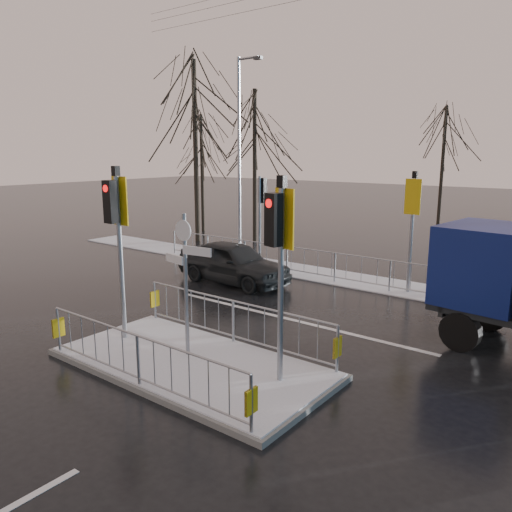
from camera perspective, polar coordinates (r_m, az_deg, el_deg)
The scene contains 11 objects.
ground at distance 10.89m, azimuth -7.39°, elevation -12.44°, with size 120.00×120.00×0.00m, color black.
snow_verge at distance 17.66m, azimuth 12.73°, elevation -3.00°, with size 30.00×2.00×0.04m, color white.
lane_markings at distance 10.68m, azimuth -8.69°, elevation -12.97°, with size 8.00×11.38×0.01m.
traffic_island at distance 10.75m, azimuth -7.45°, elevation -10.50°, with size 6.00×3.04×4.15m.
far_kerb_fixtures at distance 16.86m, azimuth 13.05°, elevation -0.22°, with size 18.00×0.65×3.83m.
car_far_lane at distance 17.18m, azimuth -2.59°, elevation -0.72°, with size 1.70×4.23×1.44m, color black.
tree_near_a at distance 25.19m, azimuth -7.01°, elevation 15.54°, with size 4.75×4.75×8.97m.
tree_near_b at distance 24.63m, azimuth -0.16°, elevation 13.47°, with size 4.00×4.00×7.55m.
tree_near_c at distance 28.32m, azimuth -6.25°, elevation 11.89°, with size 3.50×3.50×6.61m.
tree_far_a at distance 30.35m, azimuth 20.68°, elevation 11.82°, with size 3.75×3.75×7.08m.
street_lamp_left at distance 21.29m, azimuth -1.80°, elevation 11.95°, with size 1.25×0.18×8.20m.
Camera 1 is at (7.09, -6.95, 4.47)m, focal length 35.00 mm.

